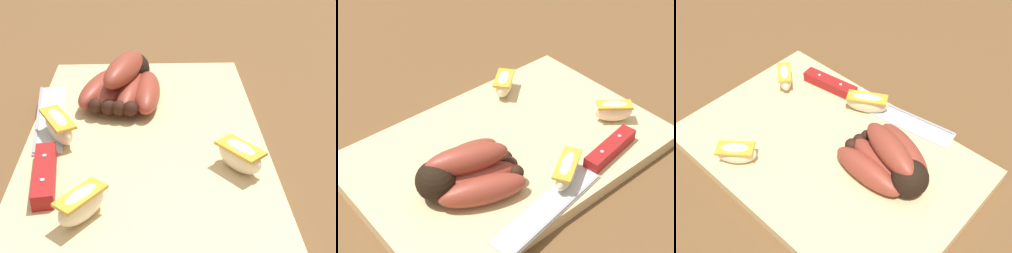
% 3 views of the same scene
% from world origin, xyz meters
% --- Properties ---
extents(ground_plane, '(6.00, 6.00, 0.00)m').
position_xyz_m(ground_plane, '(0.00, 0.00, 0.00)').
color(ground_plane, brown).
extents(cutting_board, '(0.44, 0.29, 0.02)m').
position_xyz_m(cutting_board, '(-0.01, 0.01, 0.01)').
color(cutting_board, '#DBBC84').
rests_on(cutting_board, ground_plane).
extents(banana_bunch, '(0.14, 0.12, 0.07)m').
position_xyz_m(banana_bunch, '(0.08, 0.04, 0.04)').
color(banana_bunch, black).
rests_on(banana_bunch, cutting_board).
extents(chefs_knife, '(0.28, 0.07, 0.02)m').
position_xyz_m(chefs_knife, '(-0.06, 0.13, 0.03)').
color(chefs_knife, silver).
rests_on(chefs_knife, cutting_board).
extents(apple_wedge_near, '(0.06, 0.06, 0.03)m').
position_xyz_m(apple_wedge_near, '(-0.09, -0.09, 0.04)').
color(apple_wedge_near, '#F4E5C1').
rests_on(apple_wedge_near, cutting_board).
extents(apple_wedge_middle, '(0.07, 0.06, 0.04)m').
position_xyz_m(apple_wedge_middle, '(-0.02, 0.12, 0.04)').
color(apple_wedge_middle, '#F4E5C1').
rests_on(apple_wedge_middle, cutting_board).
extents(apple_wedge_far, '(0.06, 0.05, 0.04)m').
position_xyz_m(apple_wedge_far, '(-0.17, 0.07, 0.04)').
color(apple_wedge_far, '#F4E5C1').
rests_on(apple_wedge_far, cutting_board).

